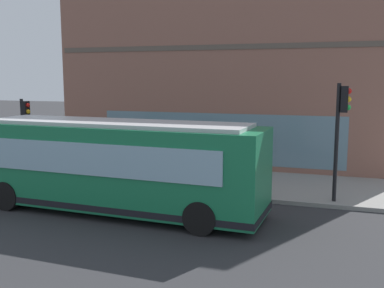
{
  "coord_description": "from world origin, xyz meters",
  "views": [
    {
      "loc": [
        -13.13,
        -5.45,
        4.49
      ],
      "look_at": [
        2.53,
        -0.32,
        2.04
      ],
      "focal_mm": 42.0,
      "sensor_mm": 36.0,
      "label": 1
    }
  ],
  "objects": [
    {
      "name": "pedestrian_near_building_entrance",
      "position": [
        5.28,
        8.83,
        1.21
      ],
      "size": [
        0.32,
        0.32,
        1.82
      ],
      "color": "#3F8C4C",
      "rests_on": "sidewalk_curb"
    },
    {
      "name": "pedestrian_near_hydrant",
      "position": [
        5.28,
        -1.67,
        1.08
      ],
      "size": [
        0.32,
        0.32,
        1.62
      ],
      "color": "#B23338",
      "rests_on": "sidewalk_curb"
    },
    {
      "name": "fire_hydrant",
      "position": [
        3.31,
        -1.5,
        0.51
      ],
      "size": [
        0.35,
        0.35,
        0.74
      ],
      "color": "red",
      "rests_on": "sidewalk_curb"
    },
    {
      "name": "ground",
      "position": [
        0.0,
        0.0,
        0.0
      ],
      "size": [
        120.0,
        120.0,
        0.0
      ],
      "primitive_type": "plane",
      "color": "#2D2D30"
    },
    {
      "name": "traffic_light_down_block",
      "position": [
        3.23,
        7.63,
        2.53
      ],
      "size": [
        0.32,
        0.49,
        3.41
      ],
      "color": "black",
      "rests_on": "sidewalk_curb"
    },
    {
      "name": "city_bus_nearside",
      "position": [
        0.02,
        1.55,
        1.55
      ],
      "size": [
        2.96,
        10.14,
        3.07
      ],
      "color": "#197247",
      "rests_on": "ground"
    },
    {
      "name": "pedestrian_by_light_pole",
      "position": [
        5.07,
        7.08,
        1.04
      ],
      "size": [
        0.32,
        0.32,
        1.56
      ],
      "color": "#8C3F8C",
      "rests_on": "sidewalk_curb"
    },
    {
      "name": "traffic_light_near_corner",
      "position": [
        3.11,
        -5.55,
        3.04
      ],
      "size": [
        0.32,
        0.49,
        4.15
      ],
      "color": "black",
      "rests_on": "sidewalk_curb"
    },
    {
      "name": "sidewalk_curb",
      "position": [
        5.03,
        0.0,
        0.07
      ],
      "size": [
        4.85,
        40.0,
        0.15
      ],
      "primitive_type": "cube",
      "color": "gray",
      "rests_on": "ground"
    },
    {
      "name": "building_corner",
      "position": [
        11.57,
        0.0,
        5.34
      ],
      "size": [
        8.29,
        16.87,
        10.7
      ],
      "color": "#8C5B4C",
      "rests_on": "ground"
    }
  ]
}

